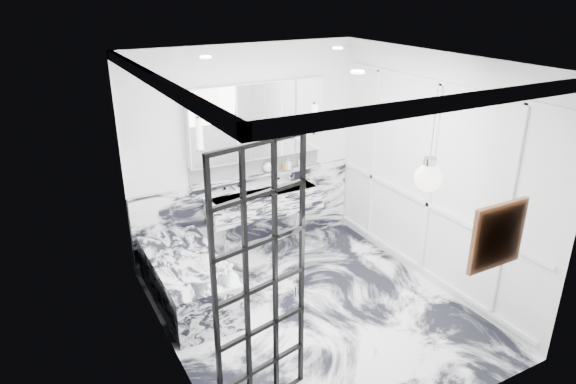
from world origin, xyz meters
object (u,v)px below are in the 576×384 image
trough_sink (265,203)px  bathtub (188,280)px  crittall_door (261,287)px  mirror_cabinet (258,121)px

trough_sink → bathtub: 1.55m
crittall_door → bathtub: (-0.06, 1.85, -0.93)m
crittall_door → bathtub: 2.07m
mirror_cabinet → bathtub: size_ratio=1.15×
mirror_cabinet → bathtub: (-1.32, -0.83, -1.54)m
trough_sink → mirror_cabinet: mirror_cabinet is taller
trough_sink → mirror_cabinet: (-0.00, 0.17, 1.09)m
crittall_door → trough_sink: bearing=51.1°
crittall_door → bathtub: crittall_door is taller
crittall_door → mirror_cabinet: size_ratio=1.27×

